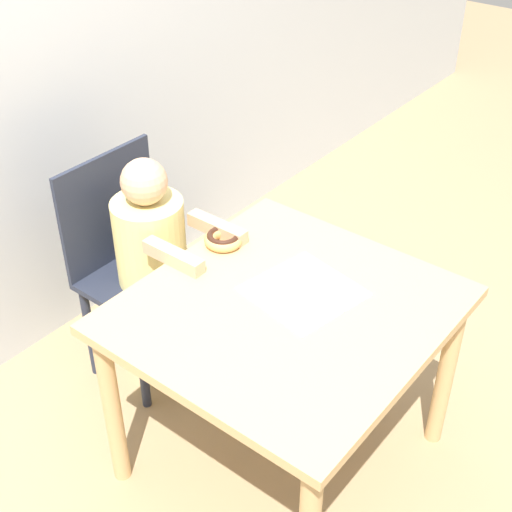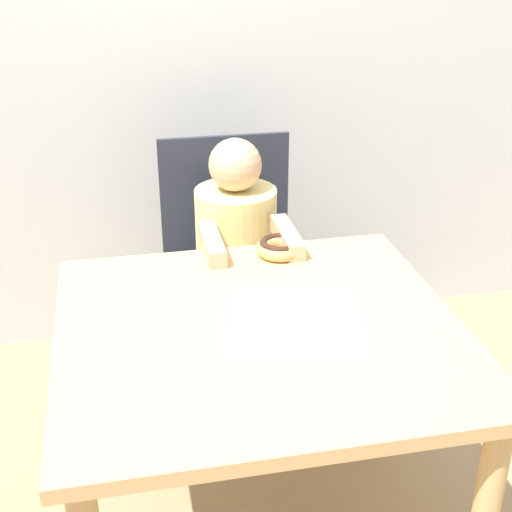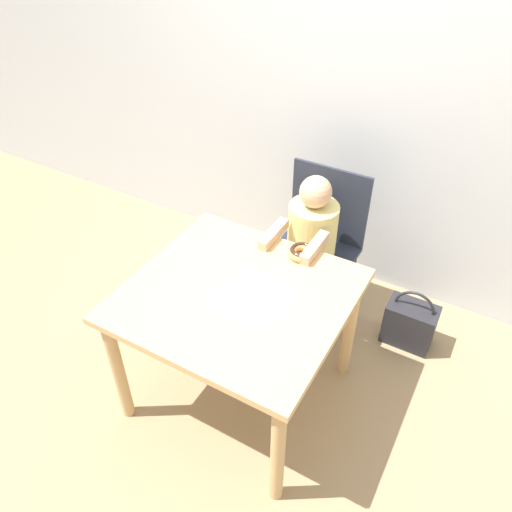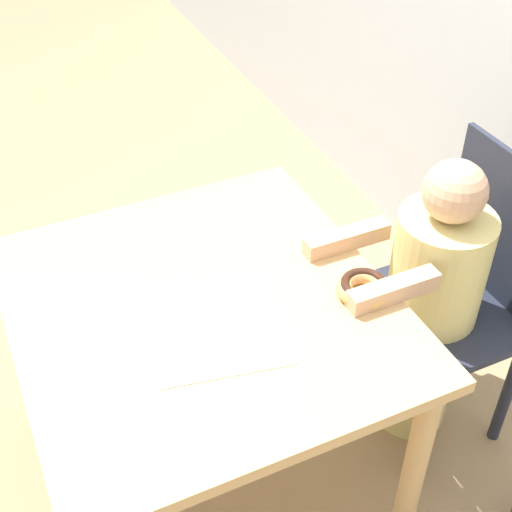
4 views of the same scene
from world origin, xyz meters
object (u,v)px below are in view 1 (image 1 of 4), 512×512
Objects in this scene: child_figure at (155,275)px; donut at (223,238)px; handbag at (234,265)px; chair at (134,263)px.

child_figure is 0.39m from donut.
donut reaches higher than handbag.
child_figure is (0.00, -0.12, -0.01)m from chair.
child_figure is 2.57× the size of handbag.
child_figure reaches higher than donut.
donut is 0.36× the size of handbag.
chair is 0.69m from handbag.
chair reaches higher than handbag.
chair is at bearing 179.77° from handbag.
child_figure is at bearing -169.36° from handbag.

